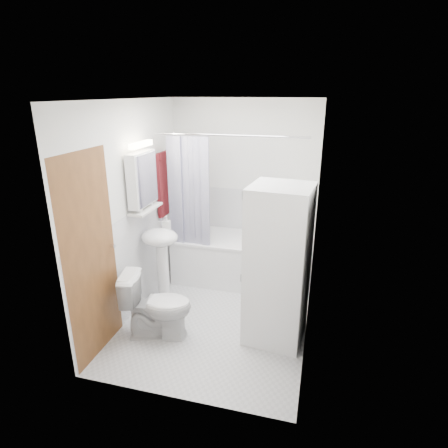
% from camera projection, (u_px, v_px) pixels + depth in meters
% --- Properties ---
extents(floor, '(2.60, 2.60, 0.00)m').
position_uv_depth(floor, '(219.00, 315.00, 4.37)').
color(floor, silver).
rests_on(floor, ground).
extents(room_walls, '(2.60, 2.60, 2.60)m').
position_uv_depth(room_walls, '(218.00, 192.00, 3.88)').
color(room_walls, white).
rests_on(room_walls, ground).
extents(wainscot, '(1.98, 2.58, 2.58)m').
position_uv_depth(wainscot, '(225.00, 258.00, 4.44)').
color(wainscot, white).
rests_on(wainscot, ground).
extents(door, '(0.05, 2.00, 2.00)m').
position_uv_depth(door, '(113.00, 246.00, 3.77)').
color(door, brown).
rests_on(door, ground).
extents(bathtub, '(1.62, 0.77, 0.62)m').
position_uv_depth(bathtub, '(235.00, 257.00, 5.10)').
color(bathtub, white).
rests_on(bathtub, ground).
extents(tub_spout, '(0.04, 0.12, 0.04)m').
position_uv_depth(tub_spout, '(255.00, 209.00, 5.16)').
color(tub_spout, silver).
rests_on(tub_spout, room_walls).
extents(curtain_rod, '(1.80, 0.02, 0.02)m').
position_uv_depth(curtain_rod, '(230.00, 135.00, 4.25)').
color(curtain_rod, silver).
rests_on(curtain_rod, room_walls).
extents(shower_curtain, '(0.55, 0.02, 1.45)m').
position_uv_depth(shower_curtain, '(189.00, 196.00, 4.63)').
color(shower_curtain, '#151343').
rests_on(shower_curtain, curtain_rod).
extents(sink, '(0.44, 0.37, 1.04)m').
position_uv_depth(sink, '(161.00, 249.00, 4.45)').
color(sink, white).
rests_on(sink, ground).
extents(medicine_cabinet, '(0.13, 0.50, 0.71)m').
position_uv_depth(medicine_cabinet, '(142.00, 178.00, 4.16)').
color(medicine_cabinet, white).
rests_on(medicine_cabinet, room_walls).
extents(shelf, '(0.18, 0.54, 0.02)m').
position_uv_depth(shelf, '(146.00, 209.00, 4.28)').
color(shelf, silver).
rests_on(shelf, room_walls).
extents(shower_caddy, '(0.22, 0.06, 0.02)m').
position_uv_depth(shower_caddy, '(259.00, 195.00, 5.06)').
color(shower_caddy, silver).
rests_on(shower_caddy, room_walls).
extents(towel, '(0.07, 0.35, 0.84)m').
position_uv_depth(towel, '(164.00, 183.00, 4.83)').
color(towel, '#591421').
rests_on(towel, room_walls).
extents(washer_dryer, '(0.65, 0.64, 1.65)m').
position_uv_depth(washer_dryer, '(278.00, 266.00, 3.74)').
color(washer_dryer, white).
rests_on(washer_dryer, ground).
extents(toilet, '(0.79, 0.55, 0.71)m').
position_uv_depth(toilet, '(157.00, 306.00, 3.91)').
color(toilet, white).
rests_on(toilet, ground).
extents(soap_pump, '(0.08, 0.17, 0.08)m').
position_uv_depth(soap_pump, '(167.00, 227.00, 4.46)').
color(soap_pump, gray).
rests_on(soap_pump, sink).
extents(shelf_bottle, '(0.07, 0.18, 0.07)m').
position_uv_depth(shelf_bottle, '(139.00, 209.00, 4.13)').
color(shelf_bottle, gray).
rests_on(shelf_bottle, shelf).
extents(shelf_cup, '(0.10, 0.09, 0.10)m').
position_uv_depth(shelf_cup, '(150.00, 201.00, 4.37)').
color(shelf_cup, gray).
rests_on(shelf_cup, shelf).
extents(shampoo_a, '(0.13, 0.17, 0.13)m').
position_uv_depth(shampoo_a, '(268.00, 190.00, 5.01)').
color(shampoo_a, gray).
rests_on(shampoo_a, shower_caddy).
extents(shampoo_b, '(0.08, 0.21, 0.08)m').
position_uv_depth(shampoo_b, '(277.00, 192.00, 4.99)').
color(shampoo_b, '#23548F').
rests_on(shampoo_b, shower_caddy).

